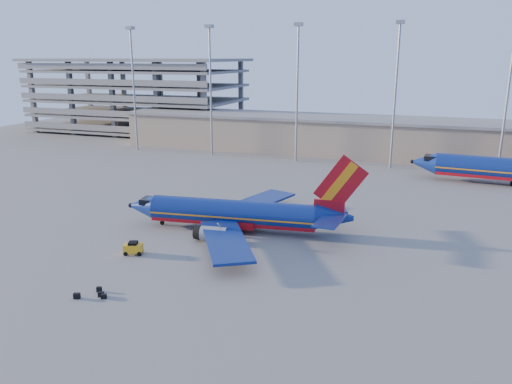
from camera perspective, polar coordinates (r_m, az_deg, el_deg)
ground at (r=65.51m, az=-2.01°, el=-4.37°), size 220.00×220.00×0.00m
terminal_building at (r=117.30m, az=13.32°, el=6.17°), size 122.00×16.00×8.50m
parking_garage at (r=156.80m, az=-13.29°, el=11.09°), size 62.00×32.00×21.40m
light_mast_row at (r=104.89m, az=10.17°, el=12.59°), size 101.60×1.60×28.65m
aircraft_main at (r=64.58m, az=-2.04°, el=-2.52°), size 31.49×30.13×10.68m
baggage_tug at (r=59.19m, az=-13.85°, el=-6.21°), size 2.38×1.89×1.49m
luggage_pile at (r=50.52m, az=-18.14°, el=-11.04°), size 3.02×2.38×0.53m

